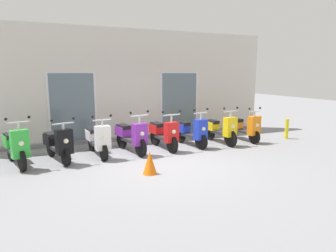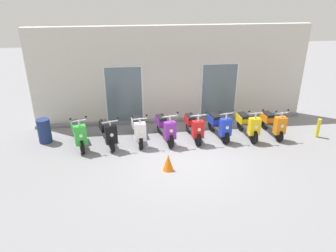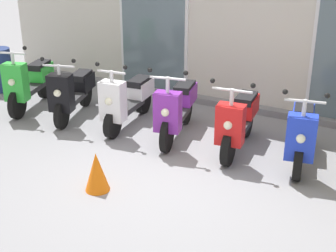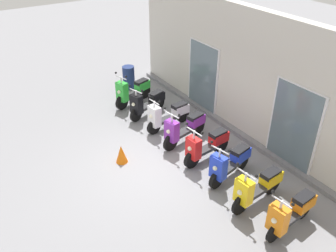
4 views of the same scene
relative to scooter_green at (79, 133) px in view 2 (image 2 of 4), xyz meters
name	(u,v)px [view 2 (image 2 of 4)]	position (x,y,z in m)	size (l,w,h in m)	color
ground_plane	(184,156)	(3.42, -1.11, -0.50)	(40.00, 40.00, 0.00)	gray
storefront_facade	(172,77)	(3.42, 1.97, 1.30)	(10.63, 0.50, 3.72)	beige
scooter_green	(79,133)	(0.00, 0.00, 0.00)	(0.75, 1.57, 1.29)	black
scooter_black	(108,132)	(0.97, 0.02, -0.03)	(0.78, 1.53, 1.19)	black
scooter_white	(138,129)	(2.01, 0.15, -0.04)	(0.55, 1.60, 1.21)	black
scooter_purple	(165,128)	(2.95, 0.11, -0.01)	(0.70, 1.66, 1.26)	black
scooter_red	(194,127)	(3.96, 0.12, -0.03)	(0.62, 1.57, 1.23)	black
scooter_blue	(219,125)	(4.89, 0.12, -0.03)	(0.67, 1.50, 1.23)	black
scooter_yellow	(248,124)	(5.92, 0.05, -0.01)	(0.58, 1.62, 1.24)	black
scooter_orange	(273,123)	(6.87, 0.05, -0.02)	(0.53, 1.48, 1.19)	black
trash_bin	(44,131)	(-1.23, 0.49, -0.07)	(0.44, 0.44, 0.86)	navy
traffic_cone	(168,162)	(2.81, -1.84, -0.24)	(0.32, 0.32, 0.52)	orange
curb_bollard	(318,128)	(8.45, -0.28, -0.15)	(0.12, 0.12, 0.70)	yellow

